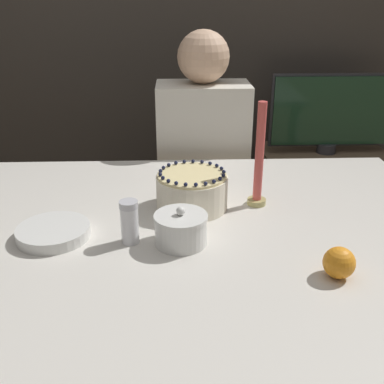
{
  "coord_description": "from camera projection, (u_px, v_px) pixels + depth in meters",
  "views": [
    {
      "loc": [
        -0.01,
        -1.12,
        1.34
      ],
      "look_at": [
        0.04,
        0.16,
        0.78
      ],
      "focal_mm": 42.0,
      "sensor_mm": 36.0,
      "label": 1
    }
  ],
  "objects": [
    {
      "name": "orange_fruit_0",
      "position": [
        339.0,
        263.0,
        1.06
      ],
      "size": [
        0.08,
        0.08,
        0.08
      ],
      "color": "orange",
      "rests_on": "dining_table"
    },
    {
      "name": "cake",
      "position": [
        192.0,
        191.0,
        1.4
      ],
      "size": [
        0.22,
        0.22,
        0.12
      ],
      "color": "#EFE5CC",
      "rests_on": "dining_table"
    },
    {
      "name": "dining_table",
      "position": [
        181.0,
        256.0,
        1.31
      ],
      "size": [
        1.65,
        1.2,
        0.72
      ],
      "color": "beige",
      "rests_on": "ground_plane"
    },
    {
      "name": "tv_monitor",
      "position": [
        330.0,
        112.0,
        2.32
      ],
      "size": [
        0.63,
        0.1,
        0.41
      ],
      "color": "#2D2D33",
      "rests_on": "side_cabinet"
    },
    {
      "name": "sugar_bowl",
      "position": [
        179.0,
        229.0,
        1.2
      ],
      "size": [
        0.14,
        0.14,
        0.11
      ],
      "color": "silver",
      "rests_on": "dining_table"
    },
    {
      "name": "plate_stack",
      "position": [
        54.0,
        232.0,
        1.24
      ],
      "size": [
        0.2,
        0.2,
        0.03
      ],
      "color": "silver",
      "rests_on": "dining_table"
    },
    {
      "name": "sugar_shaker",
      "position": [
        130.0,
        222.0,
        1.2
      ],
      "size": [
        0.05,
        0.05,
        0.12
      ],
      "color": "white",
      "rests_on": "dining_table"
    },
    {
      "name": "side_cabinet",
      "position": [
        320.0,
        200.0,
        2.52
      ],
      "size": [
        0.67,
        0.43,
        0.56
      ],
      "color": "brown",
      "rests_on": "ground_plane"
    },
    {
      "name": "candle",
      "position": [
        259.0,
        164.0,
        1.39
      ],
      "size": [
        0.06,
        0.06,
        0.33
      ],
      "color": "tan",
      "rests_on": "dining_table"
    },
    {
      "name": "wall_behind",
      "position": [
        176.0,
        3.0,
        2.32
      ],
      "size": [
        8.0,
        0.05,
        2.6
      ],
      "color": "#38332D",
      "rests_on": "ground_plane"
    },
    {
      "name": "person_man_blue_shirt",
      "position": [
        202.0,
        184.0,
        2.09
      ],
      "size": [
        0.4,
        0.34,
        1.21
      ],
      "rotation": [
        0.0,
        0.0,
        3.14
      ],
      "color": "#2D2D38",
      "rests_on": "ground_plane"
    }
  ]
}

